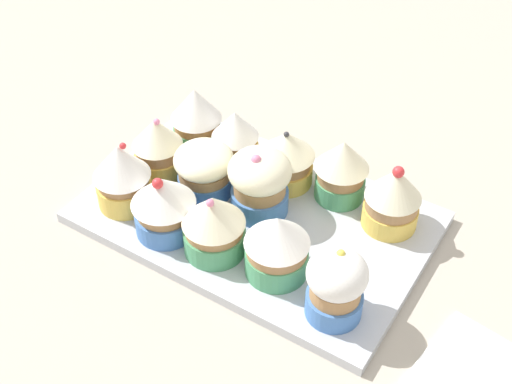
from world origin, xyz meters
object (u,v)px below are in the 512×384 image
at_px(cupcake_3, 235,138).
at_px(cupcake_6, 207,167).
at_px(cupcake_0, 393,197).
at_px(cupcake_11, 164,204).
at_px(cupcake_4, 196,116).
at_px(cupcake_5, 261,182).
at_px(cupcake_2, 287,157).
at_px(cupcake_8, 336,285).
at_px(baking_tray, 256,217).
at_px(cupcake_12, 122,175).
at_px(cupcake_10, 214,224).
at_px(cupcake_7, 159,145).
at_px(cupcake_1, 342,169).
at_px(cupcake_9, 277,245).

xyz_separation_m(cupcake_3, cupcake_6, (0.00, 0.05, -0.00)).
height_order(cupcake_0, cupcake_11, cupcake_0).
relative_size(cupcake_4, cupcake_6, 1.16).
xyz_separation_m(cupcake_5, cupcake_6, (0.07, 0.00, -0.01)).
relative_size(cupcake_2, cupcake_8, 0.89).
bearing_deg(cupcake_2, cupcake_11, 63.21).
xyz_separation_m(baking_tray, cupcake_0, (-0.12, -0.06, 0.04)).
distance_m(cupcake_4, cupcake_8, 0.29).
relative_size(cupcake_4, cupcake_5, 0.95).
xyz_separation_m(baking_tray, cupcake_6, (0.07, -0.00, 0.04)).
height_order(cupcake_0, cupcake_12, cupcake_12).
distance_m(baking_tray, cupcake_12, 0.15).
bearing_deg(cupcake_10, cupcake_11, 4.41).
height_order(cupcake_6, cupcake_12, cupcake_12).
bearing_deg(cupcake_8, cupcake_7, -16.20).
bearing_deg(cupcake_8, cupcake_11, -0.70).
relative_size(baking_tray, cupcake_0, 4.63).
height_order(cupcake_1, cupcake_8, cupcake_8).
bearing_deg(cupcake_10, cupcake_1, -116.60).
relative_size(baking_tray, cupcake_5, 4.54).
bearing_deg(cupcake_1, cupcake_8, 115.16).
xyz_separation_m(cupcake_1, cupcake_11, (0.13, 0.14, -0.00)).
bearing_deg(cupcake_12, cupcake_6, -133.64).
relative_size(cupcake_5, cupcake_12, 1.00).
xyz_separation_m(cupcake_6, cupcake_11, (-0.00, 0.07, 0.00)).
height_order(cupcake_1, cupcake_9, cupcake_1).
bearing_deg(cupcake_2, cupcake_1, -170.66).
bearing_deg(cupcake_9, cupcake_10, 7.16).
xyz_separation_m(cupcake_11, cupcake_12, (0.06, -0.01, 0.00)).
bearing_deg(cupcake_6, cupcake_10, 129.73).
height_order(cupcake_1, cupcake_5, cupcake_5).
bearing_deg(cupcake_4, cupcake_3, 173.48).
bearing_deg(cupcake_8, cupcake_6, -21.62).
distance_m(cupcake_4, cupcake_6, 0.08).
distance_m(cupcake_4, cupcake_10, 0.17).
bearing_deg(cupcake_10, baking_tray, -96.06).
height_order(cupcake_1, cupcake_7, same).
height_order(cupcake_10, cupcake_11, cupcake_11).
bearing_deg(cupcake_8, cupcake_4, -28.63).
xyz_separation_m(cupcake_4, cupcake_6, (-0.06, 0.06, -0.01)).
height_order(baking_tray, cupcake_5, cupcake_5).
height_order(cupcake_8, cupcake_12, cupcake_12).
bearing_deg(cupcake_3, cupcake_7, 41.28).
height_order(cupcake_0, cupcake_9, cupcake_0).
relative_size(cupcake_1, cupcake_11, 0.99).
relative_size(cupcake_0, cupcake_3, 1.10).
height_order(cupcake_8, cupcake_11, cupcake_8).
bearing_deg(cupcake_5, cupcake_0, -156.53).
xyz_separation_m(cupcake_10, cupcake_12, (0.12, -0.01, 0.00)).
bearing_deg(cupcake_6, cupcake_4, -46.52).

